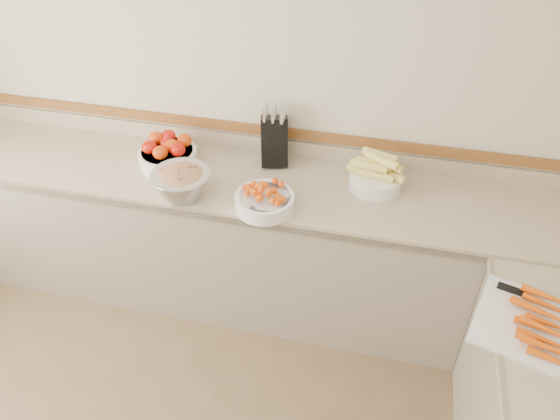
% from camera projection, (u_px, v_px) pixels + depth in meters
% --- Properties ---
extents(back_wall, '(4.00, 0.00, 4.00)m').
position_uv_depth(back_wall, '(246.00, 87.00, 3.02)').
color(back_wall, beige).
rests_on(back_wall, ground_plane).
extents(counter_back, '(4.00, 0.65, 1.08)m').
position_uv_depth(counter_back, '(236.00, 239.00, 3.31)').
color(counter_back, tan).
rests_on(counter_back, ground_plane).
extents(knife_block, '(0.19, 0.21, 0.36)m').
position_uv_depth(knife_block, '(274.00, 140.00, 3.07)').
color(knife_block, black).
rests_on(knife_block, counter_back).
extents(tomato_bowl, '(0.33, 0.33, 0.16)m').
position_uv_depth(tomato_bowl, '(168.00, 153.00, 3.11)').
color(tomato_bowl, white).
rests_on(tomato_bowl, counter_back).
extents(cherry_tomato_bowl, '(0.31, 0.31, 0.17)m').
position_uv_depth(cherry_tomato_bowl, '(265.00, 199.00, 2.79)').
color(cherry_tomato_bowl, white).
rests_on(cherry_tomato_bowl, counter_back).
extents(corn_bowl, '(0.32, 0.29, 0.21)m').
position_uv_depth(corn_bowl, '(376.00, 176.00, 2.92)').
color(corn_bowl, white).
rests_on(corn_bowl, counter_back).
extents(rhubarb_bowl, '(0.31, 0.31, 0.18)m').
position_uv_depth(rhubarb_bowl, '(181.00, 182.00, 2.85)').
color(rhubarb_bowl, '#B2B2BA').
rests_on(rhubarb_bowl, counter_back).
extents(cutting_board, '(0.62, 0.54, 0.08)m').
position_uv_depth(cutting_board, '(545.00, 328.00, 2.19)').
color(cutting_board, silver).
rests_on(cutting_board, counter_right).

